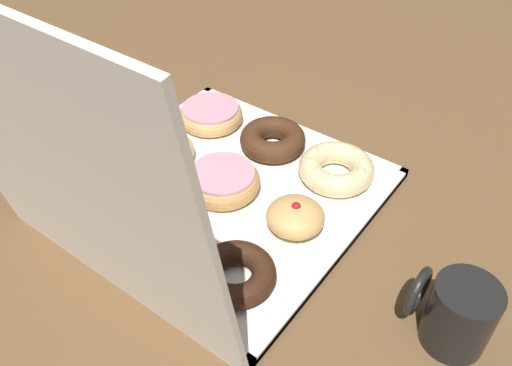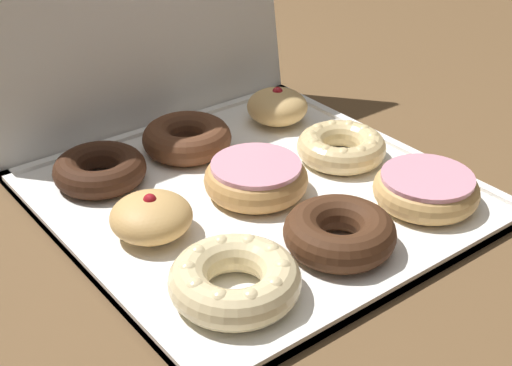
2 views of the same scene
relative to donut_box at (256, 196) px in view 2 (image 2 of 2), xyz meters
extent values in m
plane|color=brown|center=(0.00, 0.00, -0.01)|extent=(3.00, 3.00, 0.00)
cube|color=white|center=(0.00, 0.00, 0.00)|extent=(0.43, 0.43, 0.01)
cube|color=white|center=(0.00, -0.21, 0.00)|extent=(0.43, 0.01, 0.01)
cube|color=white|center=(0.00, 0.21, 0.00)|extent=(0.43, 0.01, 0.01)
cube|color=white|center=(-0.21, 0.00, 0.00)|extent=(0.01, 0.43, 0.01)
cube|color=white|center=(0.21, 0.00, 0.00)|extent=(0.01, 0.43, 0.01)
torus|color=beige|center=(-0.13, -0.13, 0.02)|extent=(0.12, 0.12, 0.04)
sphere|color=beige|center=(-0.08, -0.13, 0.03)|extent=(0.02, 0.02, 0.02)
sphere|color=beige|center=(-0.09, -0.11, 0.03)|extent=(0.02, 0.02, 0.02)
sphere|color=beige|center=(-0.11, -0.09, 0.03)|extent=(0.02, 0.02, 0.02)
sphere|color=beige|center=(-0.14, -0.09, 0.03)|extent=(0.02, 0.02, 0.02)
sphere|color=beige|center=(-0.16, -0.11, 0.03)|extent=(0.02, 0.02, 0.02)
sphere|color=beige|center=(-0.17, -0.13, 0.03)|extent=(0.02, 0.02, 0.02)
sphere|color=beige|center=(-0.16, -0.16, 0.03)|extent=(0.02, 0.02, 0.02)
sphere|color=beige|center=(-0.14, -0.17, 0.03)|extent=(0.02, 0.02, 0.02)
sphere|color=beige|center=(-0.11, -0.17, 0.03)|extent=(0.02, 0.02, 0.02)
sphere|color=beige|center=(-0.09, -0.16, 0.03)|extent=(0.02, 0.02, 0.02)
torus|color=#472816|center=(0.00, -0.14, 0.02)|extent=(0.11, 0.11, 0.04)
torus|color=tan|center=(0.13, -0.13, 0.02)|extent=(0.12, 0.12, 0.03)
cylinder|color=pink|center=(0.13, -0.13, 0.04)|extent=(0.10, 0.10, 0.01)
ellipsoid|color=tan|center=(-0.13, 0.00, 0.03)|extent=(0.08, 0.08, 0.04)
sphere|color=#B21923|center=(-0.13, 0.00, 0.05)|extent=(0.01, 0.01, 0.01)
torus|color=tan|center=(0.00, 0.00, 0.02)|extent=(0.12, 0.12, 0.04)
cylinder|color=pink|center=(0.00, 0.00, 0.04)|extent=(0.10, 0.10, 0.01)
torus|color=#EACC8C|center=(0.13, 0.00, 0.02)|extent=(0.11, 0.11, 0.03)
sphere|color=#EACC8C|center=(0.17, 0.00, 0.03)|extent=(0.02, 0.02, 0.02)
sphere|color=#EACC8C|center=(0.16, 0.02, 0.03)|extent=(0.02, 0.02, 0.02)
sphere|color=#EACC8C|center=(0.15, 0.03, 0.03)|extent=(0.02, 0.02, 0.02)
sphere|color=#EACC8C|center=(0.13, 0.04, 0.03)|extent=(0.02, 0.02, 0.02)
sphere|color=#EACC8C|center=(0.11, 0.03, 0.03)|extent=(0.02, 0.02, 0.02)
sphere|color=#EACC8C|center=(0.09, 0.01, 0.03)|extent=(0.02, 0.02, 0.02)
sphere|color=#EACC8C|center=(0.09, -0.01, 0.03)|extent=(0.02, 0.02, 0.02)
sphere|color=#EACC8C|center=(0.11, -0.03, 0.03)|extent=(0.02, 0.02, 0.02)
sphere|color=#EACC8C|center=(0.13, -0.04, 0.03)|extent=(0.02, 0.02, 0.02)
sphere|color=#EACC8C|center=(0.15, -0.03, 0.03)|extent=(0.02, 0.02, 0.02)
sphere|color=#EACC8C|center=(0.16, -0.02, 0.03)|extent=(0.02, 0.02, 0.02)
torus|color=#381E11|center=(-0.13, 0.13, 0.02)|extent=(0.11, 0.11, 0.03)
torus|color=#59331E|center=(-0.01, 0.13, 0.02)|extent=(0.11, 0.11, 0.04)
ellipsoid|color=#E5B770|center=(0.14, 0.13, 0.03)|extent=(0.08, 0.08, 0.05)
sphere|color=#B21923|center=(0.14, 0.13, 0.05)|extent=(0.01, 0.01, 0.01)
camera|label=1|loc=(-0.41, 0.46, 0.56)|focal=36.90mm
camera|label=2|loc=(-0.43, -0.55, 0.43)|focal=50.80mm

